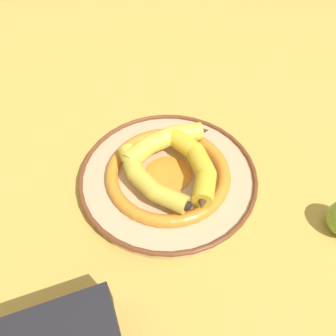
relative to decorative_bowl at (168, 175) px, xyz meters
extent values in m
plane|color=gold|center=(0.03, -0.03, -0.02)|extent=(2.80, 2.80, 0.00)
cylinder|color=tan|center=(0.00, 0.00, -0.01)|extent=(0.35, 0.35, 0.02)
torus|color=orange|center=(0.00, 0.00, 0.01)|extent=(0.25, 0.25, 0.03)
cylinder|color=orange|center=(0.00, 0.00, 0.00)|extent=(0.10, 0.10, 0.00)
torus|color=brown|center=(0.00, 0.00, 0.00)|extent=(0.36, 0.36, 0.01)
cylinder|color=gold|center=(0.07, 0.02, 0.04)|extent=(0.07, 0.07, 0.04)
cylinder|color=gold|center=(0.02, 0.06, 0.04)|extent=(0.07, 0.06, 0.04)
cylinder|color=gold|center=(-0.03, 0.08, 0.04)|extent=(0.07, 0.04, 0.04)
sphere|color=gold|center=(0.05, 0.04, 0.04)|extent=(0.04, 0.04, 0.04)
sphere|color=gold|center=(0.00, 0.07, 0.04)|extent=(0.04, 0.04, 0.04)
cone|color=#472D19|center=(0.09, 0.00, 0.04)|extent=(0.04, 0.04, 0.03)
sphere|color=black|center=(-0.06, 0.08, 0.04)|extent=(0.02, 0.02, 0.02)
cylinder|color=gold|center=(-0.08, 0.03, 0.04)|extent=(0.05, 0.07, 0.04)
cylinder|color=gold|center=(-0.06, -0.02, 0.04)|extent=(0.07, 0.07, 0.04)
cylinder|color=gold|center=(-0.01, -0.06, 0.04)|extent=(0.07, 0.06, 0.04)
sphere|color=gold|center=(-0.08, 0.00, 0.04)|extent=(0.04, 0.04, 0.04)
sphere|color=gold|center=(-0.04, -0.05, 0.04)|extent=(0.04, 0.04, 0.04)
cone|color=#472D19|center=(-0.09, 0.07, 0.04)|extent=(0.03, 0.04, 0.03)
sphere|color=black|center=(0.01, -0.07, 0.04)|extent=(0.02, 0.02, 0.02)
cylinder|color=yellow|center=(-0.01, -0.09, 0.04)|extent=(0.07, 0.06, 0.04)
cylinder|color=yellow|center=(0.03, -0.05, 0.04)|extent=(0.07, 0.07, 0.04)
cylinder|color=yellow|center=(0.06, 0.00, 0.04)|extent=(0.06, 0.07, 0.04)
sphere|color=yellow|center=(0.02, -0.08, 0.04)|extent=(0.04, 0.04, 0.04)
sphere|color=yellow|center=(0.05, -0.03, 0.04)|extent=(0.04, 0.04, 0.04)
cone|color=#472D19|center=(-0.04, -0.11, 0.04)|extent=(0.04, 0.04, 0.03)
sphere|color=black|center=(0.07, 0.03, 0.04)|extent=(0.02, 0.02, 0.02)
camera|label=1|loc=(-0.14, 0.40, 0.52)|focal=35.00mm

